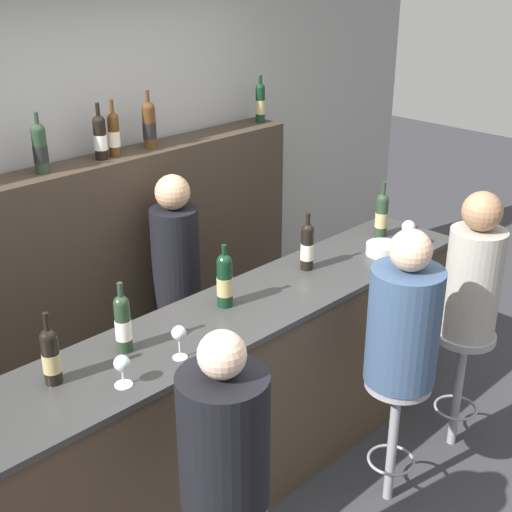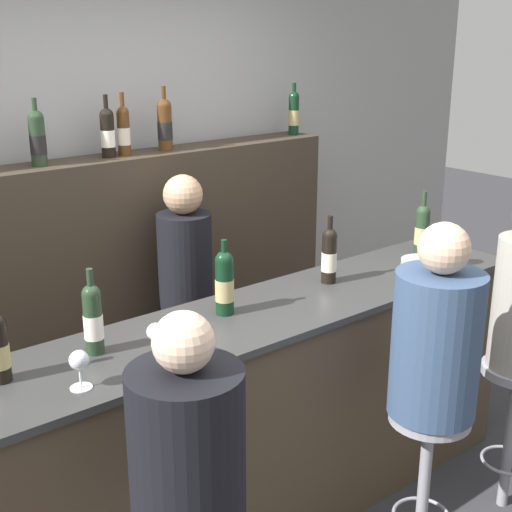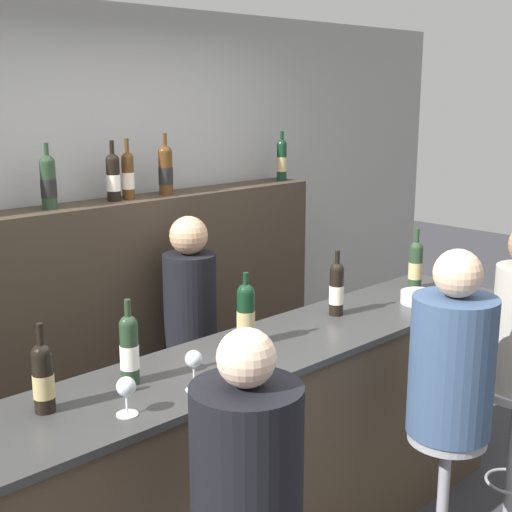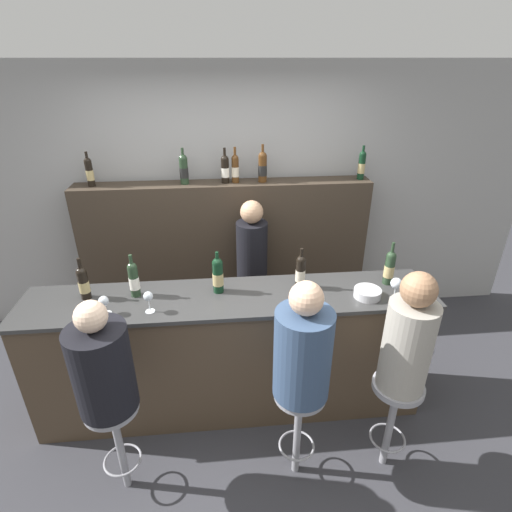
{
  "view_description": "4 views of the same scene",
  "coord_description": "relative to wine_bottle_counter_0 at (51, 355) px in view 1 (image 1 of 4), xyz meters",
  "views": [
    {
      "loc": [
        -2.17,
        -1.96,
        2.69
      ],
      "look_at": [
        0.02,
        0.22,
        1.33
      ],
      "focal_mm": 50.0,
      "sensor_mm": 36.0,
      "label": 1
    },
    {
      "loc": [
        -1.72,
        -1.89,
        2.21
      ],
      "look_at": [
        -0.03,
        0.19,
        1.34
      ],
      "focal_mm": 50.0,
      "sensor_mm": 36.0,
      "label": 2
    },
    {
      "loc": [
        -2.07,
        -1.79,
        2.13
      ],
      "look_at": [
        -0.04,
        0.32,
        1.45
      ],
      "focal_mm": 50.0,
      "sensor_mm": 36.0,
      "label": 3
    },
    {
      "loc": [
        -0.04,
        -2.19,
        2.6
      ],
      "look_at": [
        0.19,
        0.26,
        1.37
      ],
      "focal_mm": 28.0,
      "sensor_mm": 36.0,
      "label": 4
    }
  ],
  "objects": [
    {
      "name": "wine_bottle_backbar_4",
      "position": [
        1.39,
        1.14,
        0.51
      ],
      "size": [
        0.08,
        0.08,
        0.35
      ],
      "color": "#4C2D14",
      "rests_on": "back_bar_cabinet"
    },
    {
      "name": "metal_bowl",
      "position": [
        2.01,
        -0.18,
        -0.09
      ],
      "size": [
        0.19,
        0.19,
        0.06
      ],
      "color": "#B7B7BC",
      "rests_on": "bar_counter"
    },
    {
      "name": "bar_counter",
      "position": [
        1.02,
        -0.08,
        -0.65
      ],
      "size": [
        2.99,
        0.55,
        1.06
      ],
      "color": "#473828",
      "rests_on": "ground_plane"
    },
    {
      "name": "ground_plane",
      "position": [
        1.02,
        -0.33,
        -1.19
      ],
      "size": [
        16.0,
        16.0,
        0.0
      ],
      "primitive_type": "plane",
      "color": "#333338"
    },
    {
      "name": "wine_bottle_counter_1",
      "position": [
        0.35,
        0.0,
        0.01
      ],
      "size": [
        0.07,
        0.07,
        0.33
      ],
      "color": "#233823",
      "rests_on": "bar_counter"
    },
    {
      "name": "guest_seated_right",
      "position": [
        2.07,
        -0.71,
        -0.09
      ],
      "size": [
        0.29,
        0.29,
        0.81
      ],
      "color": "gray",
      "rests_on": "bar_stool_right"
    },
    {
      "name": "bartender",
      "position": [
        1.25,
        0.77,
        -0.49
      ],
      "size": [
        0.29,
        0.29,
        1.49
      ],
      "color": "black",
      "rests_on": "ground_plane"
    },
    {
      "name": "wine_glass_1",
      "position": [
        0.48,
        -0.22,
        -0.01
      ],
      "size": [
        0.07,
        0.07,
        0.15
      ],
      "color": "silver",
      "rests_on": "bar_counter"
    },
    {
      "name": "bar_stool_right",
      "position": [
        2.07,
        -0.71,
        -0.62
      ],
      "size": [
        0.33,
        0.33,
        0.74
      ],
      "color": "gray",
      "rests_on": "ground_plane"
    },
    {
      "name": "wine_glass_0",
      "position": [
        0.19,
        -0.22,
        -0.03
      ],
      "size": [
        0.08,
        0.08,
        0.14
      ],
      "color": "silver",
      "rests_on": "bar_counter"
    },
    {
      "name": "wine_bottle_backbar_5",
      "position": [
        2.34,
        1.14,
        0.5
      ],
      "size": [
        0.07,
        0.07,
        0.32
      ],
      "color": "black",
      "rests_on": "back_bar_cabinet"
    },
    {
      "name": "back_bar_cabinet",
      "position": [
        1.02,
        1.14,
        -0.41
      ],
      "size": [
        2.8,
        0.28,
        1.55
      ],
      "color": "#382D23",
      "rests_on": "ground_plane"
    },
    {
      "name": "wine_bottle_backbar_3",
      "position": [
        1.13,
        1.14,
        0.5
      ],
      "size": [
        0.07,
        0.07,
        0.33
      ],
      "color": "#4C2D14",
      "rests_on": "back_bar_cabinet"
    },
    {
      "name": "guest_seated_middle",
      "position": [
        1.43,
        -0.71,
        -0.12
      ],
      "size": [
        0.35,
        0.35,
        0.78
      ],
      "color": "#334766",
      "rests_on": "bar_stool_middle"
    },
    {
      "name": "wall_back",
      "position": [
        1.02,
        1.36,
        0.11
      ],
      "size": [
        6.4,
        0.05,
        2.6
      ],
      "color": "#9E9E9E",
      "rests_on": "ground_plane"
    },
    {
      "name": "wine_bottle_backbar_1",
      "position": [
        0.66,
        1.14,
        0.5
      ],
      "size": [
        0.08,
        0.08,
        0.33
      ],
      "color": "#233823",
      "rests_on": "back_bar_cabinet"
    },
    {
      "name": "wine_bottle_counter_3",
      "position": [
        1.55,
        0.0,
        0.01
      ],
      "size": [
        0.07,
        0.07,
        0.32
      ],
      "color": "black",
      "rests_on": "bar_counter"
    },
    {
      "name": "wine_bottle_counter_0",
      "position": [
        0.0,
        0.0,
        0.0
      ],
      "size": [
        0.07,
        0.07,
        0.32
      ],
      "color": "black",
      "rests_on": "bar_counter"
    },
    {
      "name": "wine_bottle_counter_2",
      "position": [
        0.94,
        -0.0,
        0.01
      ],
      "size": [
        0.08,
        0.08,
        0.32
      ],
      "color": "black",
      "rests_on": "bar_counter"
    },
    {
      "name": "wine_bottle_backbar_2",
      "position": [
        1.04,
        1.14,
        0.5
      ],
      "size": [
        0.07,
        0.07,
        0.32
      ],
      "color": "black",
      "rests_on": "back_bar_cabinet"
    },
    {
      "name": "wine_bottle_counter_4",
      "position": [
        2.22,
        0.0,
        0.01
      ],
      "size": [
        0.08,
        0.08,
        0.34
      ],
      "color": "#233823",
      "rests_on": "bar_counter"
    },
    {
      "name": "bar_stool_middle",
      "position": [
        1.43,
        -0.71,
        -0.62
      ],
      "size": [
        0.33,
        0.33,
        0.74
      ],
      "color": "gray",
      "rests_on": "ground_plane"
    },
    {
      "name": "guest_seated_left",
      "position": [
        0.27,
        -0.71,
        -0.14
      ],
      "size": [
        0.34,
        0.34,
        0.73
      ],
      "color": "black",
      "rests_on": "bar_stool_left"
    },
    {
      "name": "wine_glass_2",
      "position": [
        2.19,
        -0.22,
        -0.0
      ],
      "size": [
        0.08,
        0.08,
        0.17
      ],
      "color": "silver",
      "rests_on": "bar_counter"
    }
  ]
}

